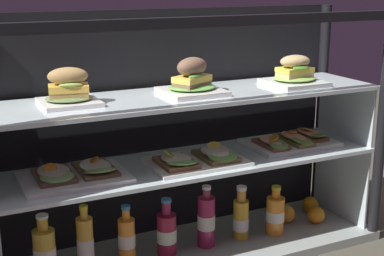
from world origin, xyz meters
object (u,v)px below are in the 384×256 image
(juice_bottle_back_center, at_px, (206,221))
(juice_bottle_near_post, at_px, (241,218))
(orange_fruit_rolled_forward, at_px, (286,214))
(juice_bottle_front_middle, at_px, (45,255))
(orange_fruit_beside_bottles, at_px, (316,215))
(juice_bottle_front_second, at_px, (127,240))
(open_sandwich_tray_center, at_px, (291,140))
(plated_roll_sandwich_near_left_corner, at_px, (192,81))
(plated_roll_sandwich_far_left, at_px, (295,75))
(orange_fruit_near_left_post, at_px, (310,205))
(juice_bottle_back_left, at_px, (167,233))
(open_sandwich_tray_far_right, at_px, (74,174))
(plated_roll_sandwich_mid_right, at_px, (69,91))
(juice_bottle_front_right_end, at_px, (275,214))
(juice_bottle_tucked_behind, at_px, (85,245))
(open_sandwich_tray_left_of_center, at_px, (197,159))

(juice_bottle_back_center, bearing_deg, juice_bottle_near_post, -0.40)
(juice_bottle_near_post, xyz_separation_m, orange_fruit_rolled_forward, (0.24, 0.04, -0.05))
(juice_bottle_front_middle, relative_size, orange_fruit_beside_bottles, 3.49)
(juice_bottle_front_second, bearing_deg, open_sandwich_tray_center, 1.19)
(plated_roll_sandwich_near_left_corner, height_order, plated_roll_sandwich_far_left, plated_roll_sandwich_near_left_corner)
(juice_bottle_front_second, bearing_deg, juice_bottle_near_post, -0.33)
(juice_bottle_front_middle, distance_m, orange_fruit_near_left_post, 1.14)
(juice_bottle_back_left, bearing_deg, open_sandwich_tray_far_right, -179.61)
(plated_roll_sandwich_far_left, distance_m, open_sandwich_tray_far_right, 0.88)
(plated_roll_sandwich_mid_right, xyz_separation_m, juice_bottle_front_second, (0.16, -0.03, -0.53))
(plated_roll_sandwich_far_left, distance_m, orange_fruit_beside_bottles, 0.60)
(juice_bottle_back_center, bearing_deg, open_sandwich_tray_far_right, 179.78)
(juice_bottle_back_center, relative_size, juice_bottle_front_right_end, 1.21)
(juice_bottle_near_post, distance_m, orange_fruit_beside_bottles, 0.35)
(juice_bottle_tucked_behind, bearing_deg, plated_roll_sandwich_near_left_corner, 1.29)
(juice_bottle_tucked_behind, relative_size, juice_bottle_back_left, 1.13)
(juice_bottle_tucked_behind, xyz_separation_m, orange_fruit_near_left_post, (0.99, 0.08, -0.06))
(juice_bottle_front_middle, distance_m, juice_bottle_near_post, 0.74)
(open_sandwich_tray_far_right, bearing_deg, orange_fruit_near_left_post, 4.39)
(plated_roll_sandwich_mid_right, height_order, juice_bottle_back_center, plated_roll_sandwich_mid_right)
(juice_bottle_front_second, relative_size, juice_bottle_back_center, 0.91)
(plated_roll_sandwich_far_left, relative_size, juice_bottle_back_left, 0.93)
(open_sandwich_tray_far_right, height_order, juice_bottle_back_left, open_sandwich_tray_far_right)
(plated_roll_sandwich_near_left_corner, distance_m, juice_bottle_front_second, 0.60)
(juice_bottle_front_second, height_order, juice_bottle_back_left, juice_bottle_front_second)
(plated_roll_sandwich_far_left, relative_size, juice_bottle_tucked_behind, 0.82)
(juice_bottle_tucked_behind, bearing_deg, open_sandwich_tray_far_right, -174.17)
(juice_bottle_tucked_behind, xyz_separation_m, juice_bottle_back_left, (0.30, -0.00, -0.02))
(open_sandwich_tray_left_of_center, distance_m, juice_bottle_back_center, 0.26)
(open_sandwich_tray_center, xyz_separation_m, orange_fruit_beside_bottles, (0.12, -0.03, -0.32))
(juice_bottle_back_left, xyz_separation_m, orange_fruit_rolled_forward, (0.55, 0.04, -0.05))
(open_sandwich_tray_far_right, relative_size, juice_bottle_near_post, 1.61)
(open_sandwich_tray_center, relative_size, juice_bottle_back_left, 1.59)
(plated_roll_sandwich_near_left_corner, bearing_deg, juice_bottle_front_middle, -176.50)
(plated_roll_sandwich_near_left_corner, xyz_separation_m, juice_bottle_front_middle, (-0.54, -0.03, -0.52))
(orange_fruit_beside_bottles, xyz_separation_m, orange_fruit_rolled_forward, (-0.11, 0.06, 0.00))
(juice_bottle_front_right_end, bearing_deg, juice_bottle_front_middle, 179.70)
(juice_bottle_tucked_behind, bearing_deg, orange_fruit_beside_bottles, -1.28)
(orange_fruit_near_left_post, bearing_deg, juice_bottle_front_right_end, -157.40)
(juice_bottle_front_second, distance_m, juice_bottle_back_left, 0.15)
(juice_bottle_front_middle, xyz_separation_m, orange_fruit_beside_bottles, (1.09, 0.00, -0.07))
(plated_roll_sandwich_far_left, height_order, orange_fruit_beside_bottles, plated_roll_sandwich_far_left)
(open_sandwich_tray_center, xyz_separation_m, juice_bottle_back_center, (-0.38, -0.02, -0.26))
(juice_bottle_front_second, height_order, orange_fruit_beside_bottles, juice_bottle_front_second)
(juice_bottle_front_middle, xyz_separation_m, juice_bottle_back_center, (0.59, 0.02, -0.00))
(juice_bottle_front_middle, xyz_separation_m, juice_bottle_front_second, (0.28, 0.02, -0.01))
(juice_bottle_front_right_end, bearing_deg, orange_fruit_rolled_forward, 33.71)
(juice_bottle_tucked_behind, distance_m, orange_fruit_beside_bottles, 0.95)
(open_sandwich_tray_far_right, distance_m, juice_bottle_front_middle, 0.28)
(plated_roll_sandwich_near_left_corner, bearing_deg, orange_fruit_rolled_forward, 3.75)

